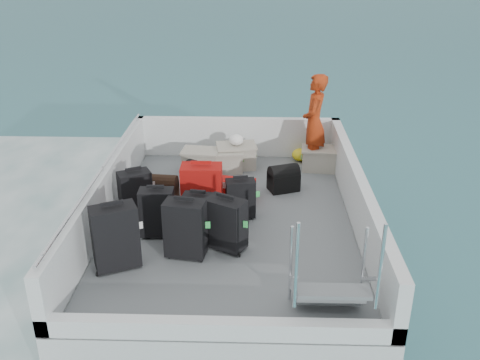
# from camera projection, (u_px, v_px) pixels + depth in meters

# --- Properties ---
(ground) EXTENTS (160.00, 160.00, 0.00)m
(ground) POSITION_uv_depth(u_px,v_px,m) (231.00, 257.00, 7.71)
(ground) COLOR #184856
(ground) RESTS_ON ground
(ferry_hull) EXTENTS (3.60, 5.00, 0.60)m
(ferry_hull) POSITION_uv_depth(u_px,v_px,m) (231.00, 239.00, 7.59)
(ferry_hull) COLOR silver
(ferry_hull) RESTS_ON ground
(deck) EXTENTS (3.30, 4.70, 0.02)m
(deck) POSITION_uv_depth(u_px,v_px,m) (231.00, 220.00, 7.46)
(deck) COLOR slate
(deck) RESTS_ON ferry_hull
(deck_fittings) EXTENTS (3.60, 5.00, 0.90)m
(deck_fittings) POSITION_uv_depth(u_px,v_px,m) (256.00, 206.00, 7.00)
(deck_fittings) COLOR silver
(deck_fittings) RESTS_ON deck
(suitcase_0) EXTENTS (0.59, 0.48, 0.80)m
(suitcase_0) POSITION_uv_depth(u_px,v_px,m) (115.00, 238.00, 6.20)
(suitcase_0) COLOR black
(suitcase_0) RESTS_ON deck
(suitcase_1) EXTENTS (0.45, 0.27, 0.66)m
(suitcase_1) POSITION_uv_depth(u_px,v_px,m) (157.00, 213.00, 6.91)
(suitcase_1) COLOR black
(suitcase_1) RESTS_ON deck
(suitcase_2) EXTENTS (0.51, 0.44, 0.64)m
(suitcase_2) POSITION_uv_depth(u_px,v_px,m) (135.00, 193.00, 7.49)
(suitcase_2) COLOR black
(suitcase_2) RESTS_ON deck
(suitcase_3) EXTENTS (0.52, 0.36, 0.74)m
(suitcase_3) POSITION_uv_depth(u_px,v_px,m) (185.00, 229.00, 6.45)
(suitcase_3) COLOR black
(suitcase_3) RESTS_ON deck
(suitcase_4) EXTENTS (0.43, 0.29, 0.59)m
(suitcase_4) POSITION_uv_depth(u_px,v_px,m) (199.00, 216.00, 6.92)
(suitcase_4) COLOR black
(suitcase_4) RESTS_ON deck
(suitcase_5) EXTENTS (0.56, 0.34, 0.77)m
(suitcase_5) POSITION_uv_depth(u_px,v_px,m) (202.00, 191.00, 7.39)
(suitcase_5) COLOR #AE0F0D
(suitcase_5) RESTS_ON deck
(suitcase_6) EXTENTS (0.57, 0.49, 0.68)m
(suitcase_6) POSITION_uv_depth(u_px,v_px,m) (226.00, 224.00, 6.62)
(suitcase_6) COLOR black
(suitcase_6) RESTS_ON deck
(suitcase_7) EXTENTS (0.43, 0.28, 0.56)m
(suitcase_7) POSITION_uv_depth(u_px,v_px,m) (241.00, 199.00, 7.39)
(suitcase_7) COLOR black
(suitcase_7) RESTS_ON deck
(suitcase_8) EXTENTS (0.73, 0.56, 0.26)m
(suitcase_8) POSITION_uv_depth(u_px,v_px,m) (232.00, 190.00, 8.02)
(suitcase_8) COLOR #AE0F0D
(suitcase_8) RESTS_ON deck
(duffel_0) EXTENTS (0.53, 0.35, 0.32)m
(duffel_0) POSITION_uv_depth(u_px,v_px,m) (161.00, 191.00, 7.92)
(duffel_0) COLOR black
(duffel_0) RESTS_ON deck
(duffel_1) EXTENTS (0.49, 0.46, 0.32)m
(duffel_1) POSITION_uv_depth(u_px,v_px,m) (199.00, 177.00, 8.39)
(duffel_1) COLOR black
(duffel_1) RESTS_ON deck
(duffel_2) EXTENTS (0.53, 0.44, 0.32)m
(duffel_2) POSITION_uv_depth(u_px,v_px,m) (284.00, 180.00, 8.26)
(duffel_2) COLOR black
(duffel_2) RESTS_ON deck
(crate_0) EXTENTS (0.61, 0.45, 0.35)m
(crate_0) POSITION_uv_depth(u_px,v_px,m) (201.00, 161.00, 8.94)
(crate_0) COLOR #B0A99A
(crate_0) RESTS_ON deck
(crate_1) EXTENTS (0.58, 0.43, 0.33)m
(crate_1) POSITION_uv_depth(u_px,v_px,m) (226.00, 162.00, 8.96)
(crate_1) COLOR #B0A99A
(crate_1) RESTS_ON deck
(crate_2) EXTENTS (0.68, 0.52, 0.38)m
(crate_2) POSITION_uv_depth(u_px,v_px,m) (236.00, 157.00, 9.09)
(crate_2) COLOR #B0A99A
(crate_2) RESTS_ON deck
(crate_3) EXTENTS (0.61, 0.45, 0.35)m
(crate_3) POSITION_uv_depth(u_px,v_px,m) (320.00, 160.00, 9.01)
(crate_3) COLOR #B0A99A
(crate_3) RESTS_ON deck
(yellow_bag) EXTENTS (0.28, 0.26, 0.22)m
(yellow_bag) POSITION_uv_depth(u_px,v_px,m) (300.00, 155.00, 9.39)
(yellow_bag) COLOR yellow
(yellow_bag) RESTS_ON deck
(white_bag) EXTENTS (0.24, 0.24, 0.18)m
(white_bag) POSITION_uv_depth(u_px,v_px,m) (236.00, 141.00, 8.97)
(white_bag) COLOR white
(white_bag) RESTS_ON crate_2
(passenger) EXTENTS (0.50, 0.66, 1.61)m
(passenger) POSITION_uv_depth(u_px,v_px,m) (314.00, 122.00, 8.83)
(passenger) COLOR #E24015
(passenger) RESTS_ON deck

